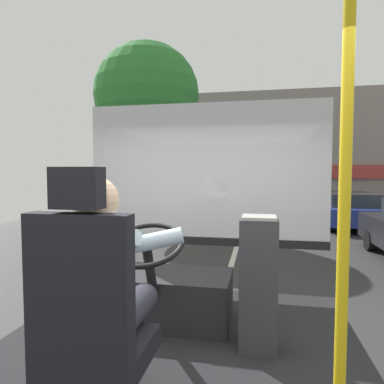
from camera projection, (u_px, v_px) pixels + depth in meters
The scene contains 10 objects.
ground at pixel (240, 235), 10.68m from camera, with size 18.00×44.00×0.06m.
driver_seat at pixel (91, 325), 1.59m from camera, with size 0.48×0.48×1.26m.
bus_driver at pixel (102, 279), 1.69m from camera, with size 0.75×0.62×0.82m.
steering_console at pixel (163, 294), 2.79m from camera, with size 1.10×0.99×0.86m.
handrail_pole at pixel (344, 234), 1.25m from camera, with size 0.04×0.04×2.02m.
fare_box at pixel (258, 283), 2.35m from camera, with size 0.26×0.25×0.94m.
windshield_panel at pixel (204, 190), 3.54m from camera, with size 2.50×0.08×1.48m.
street_tree at pixel (147, 97), 11.07m from camera, with size 3.42×3.42×6.16m.
shop_building at pixel (332, 154), 16.89m from camera, with size 13.70×4.17×5.69m.
parked_car_blue at pixel (348, 209), 12.20m from camera, with size 1.97×4.04×1.24m.
Camera 1 is at (0.56, -1.87, 1.99)m, focal length 31.68 mm.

